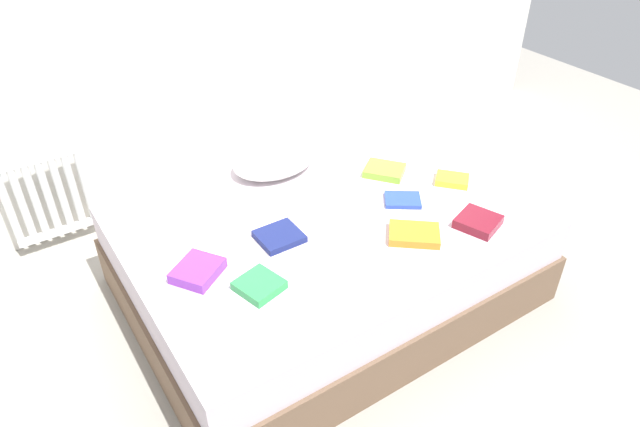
{
  "coord_description": "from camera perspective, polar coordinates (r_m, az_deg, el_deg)",
  "views": [
    {
      "loc": [
        -1.31,
        -1.95,
        2.18
      ],
      "look_at": [
        0.0,
        0.05,
        0.48
      ],
      "focal_mm": 32.14,
      "sensor_mm": 36.0,
      "label": 1
    }
  ],
  "objects": [
    {
      "name": "textbook_lime",
      "position": [
        3.23,
        6.44,
        4.27
      ],
      "size": [
        0.27,
        0.27,
        0.04
      ],
      "primitive_type": "cube",
      "rotation": [
        0.0,
        0.0,
        -0.91
      ],
      "color": "#8CC638",
      "rests_on": "bed"
    },
    {
      "name": "ground_plane",
      "position": [
        3.2,
        0.49,
        -7.45
      ],
      "size": [
        8.0,
        8.0,
        0.0
      ],
      "primitive_type": "plane",
      "color": "#9E998E"
    },
    {
      "name": "textbook_navy",
      "position": [
        2.73,
        -4.07,
        -2.29
      ],
      "size": [
        0.2,
        0.19,
        0.03
      ],
      "primitive_type": "cube",
      "rotation": [
        0.0,
        0.0,
        0.0
      ],
      "color": "navy",
      "rests_on": "bed"
    },
    {
      "name": "textbook_yellow",
      "position": [
        3.22,
        13.02,
        3.3
      ],
      "size": [
        0.21,
        0.22,
        0.04
      ],
      "primitive_type": "cube",
      "rotation": [
        0.0,
        0.0,
        -0.84
      ],
      "color": "yellow",
      "rests_on": "bed"
    },
    {
      "name": "textbook_orange",
      "position": [
        2.76,
        9.36,
        -2.05
      ],
      "size": [
        0.29,
        0.28,
        0.04
      ],
      "primitive_type": "cube",
      "rotation": [
        0.0,
        0.0,
        -0.69
      ],
      "color": "orange",
      "rests_on": "bed"
    },
    {
      "name": "bed",
      "position": [
        3.04,
        0.52,
        -4.04
      ],
      "size": [
        2.0,
        1.5,
        0.5
      ],
      "color": "brown",
      "rests_on": "ground"
    },
    {
      "name": "textbook_blue",
      "position": [
        3.01,
        8.23,
        1.35
      ],
      "size": [
        0.23,
        0.22,
        0.02
      ],
      "primitive_type": "cube",
      "rotation": [
        0.0,
        0.0,
        -0.61
      ],
      "color": "#2847B7",
      "rests_on": "bed"
    },
    {
      "name": "textbook_maroon",
      "position": [
        2.91,
        15.47,
        -0.8
      ],
      "size": [
        0.24,
        0.24,
        0.05
      ],
      "primitive_type": "cube",
      "rotation": [
        0.0,
        0.0,
        0.34
      ],
      "color": "maroon",
      "rests_on": "bed"
    },
    {
      "name": "textbook_white",
      "position": [
        2.82,
        1.84,
        -0.92
      ],
      "size": [
        0.25,
        0.26,
        0.02
      ],
      "primitive_type": "cube",
      "rotation": [
        0.0,
        0.0,
        -0.81
      ],
      "color": "white",
      "rests_on": "bed"
    },
    {
      "name": "textbook_purple",
      "position": [
        2.57,
        -12.08,
        -5.59
      ],
      "size": [
        0.27,
        0.26,
        0.05
      ],
      "primitive_type": "cube",
      "rotation": [
        0.0,
        0.0,
        0.59
      ],
      "color": "purple",
      "rests_on": "bed"
    },
    {
      "name": "pillow",
      "position": [
        3.24,
        -4.63,
        5.27
      ],
      "size": [
        0.48,
        0.36,
        0.12
      ],
      "primitive_type": "ellipsoid",
      "color": "white",
      "rests_on": "bed"
    },
    {
      "name": "textbook_green",
      "position": [
        2.47,
        -6.07,
        -7.12
      ],
      "size": [
        0.21,
        0.21,
        0.04
      ],
      "primitive_type": "cube",
      "rotation": [
        0.0,
        0.0,
        0.26
      ],
      "color": "green",
      "rests_on": "bed"
    },
    {
      "name": "radiator",
      "position": [
        3.65,
        -25.43,
        1.53
      ],
      "size": [
        0.47,
        0.04,
        0.54
      ],
      "color": "white",
      "rests_on": "ground"
    }
  ]
}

